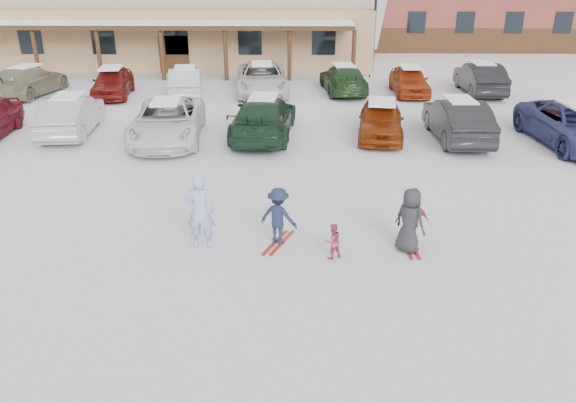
{
  "coord_description": "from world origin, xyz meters",
  "views": [
    {
      "loc": [
        0.54,
        -11.43,
        6.37
      ],
      "look_at": [
        0.3,
        1.0,
        1.0
      ],
      "focal_mm": 35.0,
      "sensor_mm": 36.0,
      "label": 1
    }
  ],
  "objects_px": {
    "parked_car_8": "(113,82)",
    "parked_car_9": "(186,82)",
    "parked_car_12": "(409,81)",
    "parked_car_2": "(168,121)",
    "adult_skier": "(200,212)",
    "toddler_red": "(333,241)",
    "parked_car_13": "(480,78)",
    "lamp_post": "(376,7)",
    "child_magenta": "(412,221)",
    "parked_car_5": "(457,120)",
    "child_navy": "(278,216)",
    "parked_car_4": "(381,120)",
    "parked_car_10": "(262,79)",
    "parked_car_6": "(575,125)",
    "parked_car_11": "(343,79)",
    "parked_car_1": "(71,115)",
    "parked_car_3": "(264,117)",
    "bystander_dark": "(410,220)",
    "parked_car_7": "(28,81)"
  },
  "relations": [
    {
      "from": "parked_car_3",
      "to": "parked_car_8",
      "type": "relative_size",
      "value": 1.27
    },
    {
      "from": "adult_skier",
      "to": "toddler_red",
      "type": "relative_size",
      "value": 2.18
    },
    {
      "from": "adult_skier",
      "to": "parked_car_13",
      "type": "distance_m",
      "value": 20.68
    },
    {
      "from": "parked_car_12",
      "to": "toddler_red",
      "type": "bearing_deg",
      "value": -106.04
    },
    {
      "from": "parked_car_9",
      "to": "adult_skier",
      "type": "bearing_deg",
      "value": 93.2
    },
    {
      "from": "adult_skier",
      "to": "parked_car_12",
      "type": "bearing_deg",
      "value": -113.35
    },
    {
      "from": "parked_car_4",
      "to": "parked_car_11",
      "type": "distance_m",
      "value": 8.06
    },
    {
      "from": "child_navy",
      "to": "parked_car_2",
      "type": "relative_size",
      "value": 0.26
    },
    {
      "from": "parked_car_8",
      "to": "parked_car_12",
      "type": "bearing_deg",
      "value": -4.24
    },
    {
      "from": "parked_car_2",
      "to": "parked_car_9",
      "type": "distance_m",
      "value": 7.61
    },
    {
      "from": "parked_car_2",
      "to": "parked_car_10",
      "type": "distance_m",
      "value": 8.72
    },
    {
      "from": "lamp_post",
      "to": "parked_car_6",
      "type": "height_order",
      "value": "lamp_post"
    },
    {
      "from": "adult_skier",
      "to": "parked_car_6",
      "type": "distance_m",
      "value": 14.97
    },
    {
      "from": "lamp_post",
      "to": "parked_car_5",
      "type": "xyz_separation_m",
      "value": [
        1.52,
        -14.26,
        -2.99
      ]
    },
    {
      "from": "parked_car_6",
      "to": "parked_car_12",
      "type": "xyz_separation_m",
      "value": [
        -4.53,
        8.54,
        -0.06
      ]
    },
    {
      "from": "parked_car_1",
      "to": "parked_car_5",
      "type": "xyz_separation_m",
      "value": [
        14.97,
        -0.51,
        0.02
      ]
    },
    {
      "from": "parked_car_8",
      "to": "parked_car_10",
      "type": "xyz_separation_m",
      "value": [
        7.45,
        0.77,
        0.05
      ]
    },
    {
      "from": "parked_car_12",
      "to": "parked_car_2",
      "type": "bearing_deg",
      "value": -142.76
    },
    {
      "from": "adult_skier",
      "to": "child_magenta",
      "type": "bearing_deg",
      "value": -176.35
    },
    {
      "from": "bystander_dark",
      "to": "parked_car_13",
      "type": "relative_size",
      "value": 0.34
    },
    {
      "from": "parked_car_1",
      "to": "parked_car_12",
      "type": "distance_m",
      "value": 16.34
    },
    {
      "from": "parked_car_2",
      "to": "parked_car_5",
      "type": "relative_size",
      "value": 1.15
    },
    {
      "from": "lamp_post",
      "to": "parked_car_2",
      "type": "distance_m",
      "value": 17.6
    },
    {
      "from": "child_navy",
      "to": "parked_car_9",
      "type": "distance_m",
      "value": 16.82
    },
    {
      "from": "lamp_post",
      "to": "parked_car_1",
      "type": "distance_m",
      "value": 19.46
    },
    {
      "from": "parked_car_4",
      "to": "parked_car_10",
      "type": "xyz_separation_m",
      "value": [
        -5.05,
        7.64,
        0.06
      ]
    },
    {
      "from": "parked_car_2",
      "to": "parked_car_9",
      "type": "height_order",
      "value": "parked_car_2"
    },
    {
      "from": "parked_car_4",
      "to": "parked_car_12",
      "type": "bearing_deg",
      "value": 79.44
    },
    {
      "from": "parked_car_4",
      "to": "parked_car_13",
      "type": "xyz_separation_m",
      "value": [
        6.13,
        7.96,
        0.07
      ]
    },
    {
      "from": "toddler_red",
      "to": "lamp_post",
      "type": "bearing_deg",
      "value": -125.79
    },
    {
      "from": "parked_car_6",
      "to": "parked_car_4",
      "type": "bearing_deg",
      "value": 168.29
    },
    {
      "from": "parked_car_4",
      "to": "parked_car_10",
      "type": "relative_size",
      "value": 0.75
    },
    {
      "from": "parked_car_3",
      "to": "parked_car_7",
      "type": "distance_m",
      "value": 14.17
    },
    {
      "from": "adult_skier",
      "to": "parked_car_10",
      "type": "bearing_deg",
      "value": -89.54
    },
    {
      "from": "parked_car_11",
      "to": "parked_car_12",
      "type": "height_order",
      "value": "parked_car_11"
    },
    {
      "from": "parked_car_5",
      "to": "parked_car_12",
      "type": "height_order",
      "value": "parked_car_5"
    },
    {
      "from": "parked_car_10",
      "to": "parked_car_8",
      "type": "bearing_deg",
      "value": -178.96
    },
    {
      "from": "adult_skier",
      "to": "parked_car_5",
      "type": "xyz_separation_m",
      "value": [
        8.33,
        8.93,
        -0.16
      ]
    },
    {
      "from": "parked_car_3",
      "to": "bystander_dark",
      "type": "bearing_deg",
      "value": 116.93
    },
    {
      "from": "parked_car_8",
      "to": "parked_car_9",
      "type": "xyz_separation_m",
      "value": [
        3.64,
        0.18,
        -0.01
      ]
    },
    {
      "from": "adult_skier",
      "to": "bystander_dark",
      "type": "distance_m",
      "value": 4.91
    },
    {
      "from": "adult_skier",
      "to": "parked_car_8",
      "type": "xyz_separation_m",
      "value": [
        -7.04,
        16.04,
        -0.22
      ]
    },
    {
      "from": "bystander_dark",
      "to": "parked_car_10",
      "type": "height_order",
      "value": "bystander_dark"
    },
    {
      "from": "parked_car_3",
      "to": "parked_car_9",
      "type": "distance_m",
      "value": 8.28
    },
    {
      "from": "parked_car_6",
      "to": "parked_car_9",
      "type": "distance_m",
      "value": 17.74
    },
    {
      "from": "toddler_red",
      "to": "child_magenta",
      "type": "xyz_separation_m",
      "value": [
        1.91,
        0.62,
        0.24
      ]
    },
    {
      "from": "child_navy",
      "to": "lamp_post",
      "type": "bearing_deg",
      "value": -80.12
    },
    {
      "from": "parked_car_1",
      "to": "parked_car_6",
      "type": "xyz_separation_m",
      "value": [
        19.11,
        -1.15,
        0.0
      ]
    },
    {
      "from": "parked_car_10",
      "to": "parked_car_4",
      "type": "bearing_deg",
      "value": -61.38
    },
    {
      "from": "child_magenta",
      "to": "parked_car_2",
      "type": "height_order",
      "value": "parked_car_2"
    }
  ]
}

